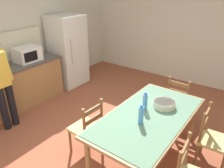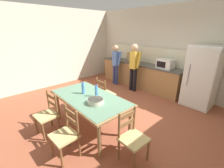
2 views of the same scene
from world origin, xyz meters
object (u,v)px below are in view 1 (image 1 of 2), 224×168
Objects in this scene: person_at_counter at (1,79)px; chair_side_far_left at (87,128)px; chair_side_near_right at (212,139)px; chair_head_end at (179,100)px; microwave at (27,54)px; dining_table at (149,119)px; serving_bowl at (164,104)px; bottle_off_centre at (145,102)px; refrigerator at (68,51)px; bottle_near_centre at (141,115)px.

chair_side_far_left is at bearing -168.66° from person_at_counter.
chair_head_end is at bearing 40.76° from chair_side_near_right.
dining_table is (-0.16, -2.92, -0.38)m from microwave.
serving_bowl is (0.33, -0.08, 0.13)m from dining_table.
bottle_off_centre is at bearing 106.67° from chair_side_near_right.
bottle_off_centre is 1.06m from chair_side_near_right.
chair_head_end is at bearing -90.83° from refrigerator.
bottle_near_centre is at bearing 178.95° from dining_table.
chair_side_far_left is 1.79m from chair_side_near_right.
chair_side_near_right is at bearing 135.19° from chair_head_end.
microwave is at bearing 93.31° from serving_bowl.
bottle_off_centre is (-1.18, -2.78, 0.01)m from refrigerator.
microwave is 0.26× the size of dining_table.
refrigerator is 1.91× the size of chair_head_end.
bottle_near_centre reaches higher than serving_bowl.
bottle_near_centre is 0.92m from chair_side_far_left.
chair_side_near_right is at bearing -62.71° from dining_table.
bottle_near_centre is at bearing -97.67° from microwave.
bottle_near_centre is at bearing 126.81° from chair_side_near_right.
refrigerator is 6.45× the size of bottle_off_centre.
refrigerator is 1.14m from microwave.
chair_head_end is at bearing -7.17° from bottle_off_centre.
serving_bowl is 0.81m from chair_side_near_right.
chair_side_near_right is (-0.87, -3.70, -0.43)m from refrigerator.
dining_table is 7.08× the size of bottle_near_centre.
refrigerator is 2.08m from person_at_counter.
dining_table is 2.10× the size of chair_side_far_left.
bottle_off_centre is 1.23m from chair_head_end.
person_at_counter reaches higher than serving_bowl.
dining_table is at bearing -113.80° from refrigerator.
refrigerator reaches higher than dining_table.
refrigerator is at bearing 66.95° from bottle_off_centre.
refrigerator is 5.44× the size of serving_bowl.
dining_table is at bearing 115.11° from chair_side_near_right.
microwave reaches higher than bottle_off_centre.
chair_side_near_right is (0.08, -0.71, -0.37)m from serving_bowl.
bottle_off_centre is (0.10, 0.12, 0.20)m from dining_table.
chair_side_near_right is at bearing 120.79° from chair_side_far_left.
chair_side_far_left is at bearing 115.21° from chair_side_near_right.
bottle_near_centre is 0.58m from serving_bowl.
refrigerator reaches higher than chair_side_near_right.
refrigerator is at bearing -0.96° from microwave.
dining_table is 0.25m from bottle_off_centre.
chair_side_far_left is at bearing -128.75° from refrigerator.
bottle_off_centre is at bearing 85.07° from chair_head_end.
microwave is 3.02m from serving_bowl.
person_at_counter is (-1.07, 2.49, 0.13)m from serving_bowl.
bottle_off_centre is 0.32m from serving_bowl.
chair_side_near_right is (0.65, -0.80, -0.44)m from bottle_near_centre.
chair_side_far_left and chair_side_near_right have the same top height.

